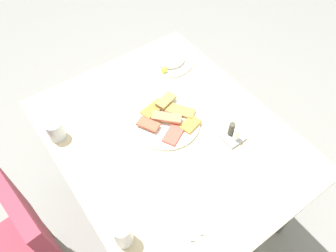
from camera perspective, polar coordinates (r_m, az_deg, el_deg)
ground_plane at (r=2.04m, az=0.13°, el=-13.12°), size 6.00×6.00×0.00m
dining_table at (r=1.49m, az=0.17°, el=-3.13°), size 1.15×0.94×0.70m
dining_chair at (r=1.56m, az=-24.96°, el=-19.40°), size 0.46×0.47×0.88m
pide_platter at (r=1.46m, az=-0.06°, el=1.02°), size 0.30×0.30×0.04m
salad_plate_greens at (r=1.74m, az=0.36°, el=11.59°), size 0.24×0.24×0.05m
soda_can at (r=1.17m, az=-7.97°, el=-18.41°), size 0.09×0.09×0.12m
drinking_glass at (r=1.47m, az=-19.31°, el=-0.68°), size 0.07×0.07×0.10m
paper_napkin at (r=1.25m, az=4.19°, el=-15.64°), size 0.12×0.12×0.00m
fork at (r=1.25m, az=4.87°, el=-15.11°), size 0.16×0.08×0.00m
spoon at (r=1.24m, az=3.52°, el=-16.03°), size 0.16×0.09×0.00m
condiment_caddy at (r=1.43m, az=11.44°, el=-1.46°), size 0.09×0.09×0.08m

